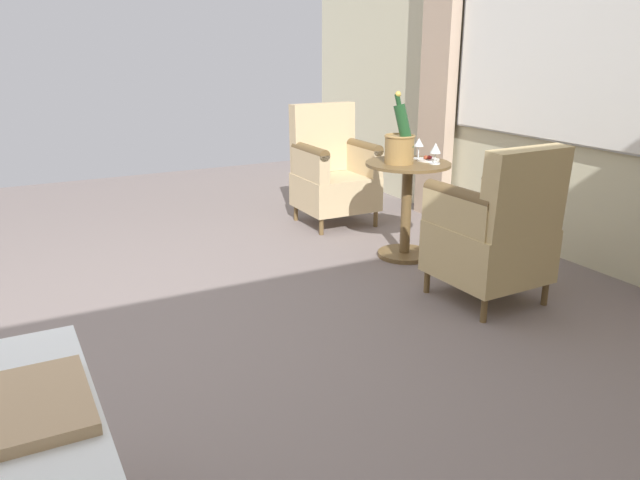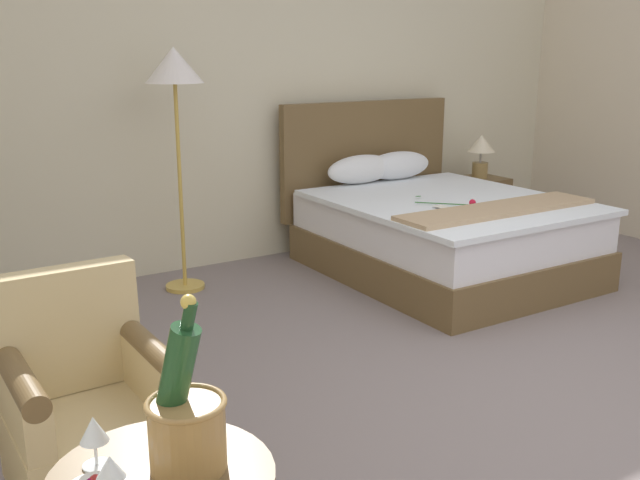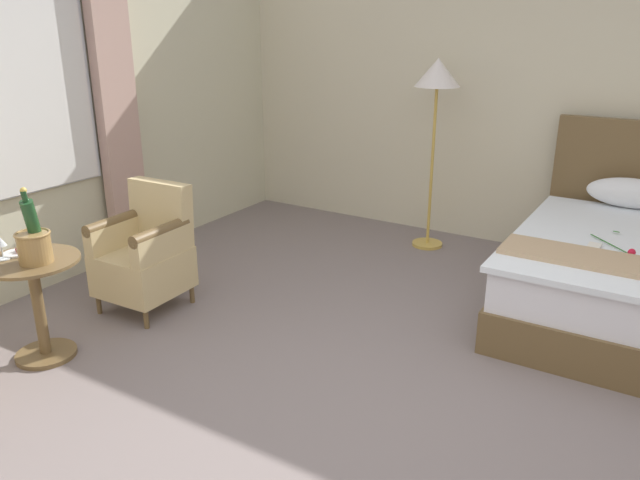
% 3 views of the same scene
% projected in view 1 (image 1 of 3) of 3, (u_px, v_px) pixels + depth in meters
% --- Properties ---
extents(ground_plane, '(8.05, 8.05, 0.00)m').
position_uv_depth(ground_plane, '(76.00, 346.00, 3.07)').
color(ground_plane, gray).
extents(wall_window_side, '(0.27, 6.67, 3.05)m').
position_uv_depth(wall_window_side, '(570.00, 26.00, 4.03)').
color(wall_window_side, beige).
rests_on(wall_window_side, ground).
extents(side_table_round, '(0.57, 0.57, 0.66)m').
position_uv_depth(side_table_round, '(406.00, 203.00, 4.23)').
color(side_table_round, brown).
rests_on(side_table_round, ground).
extents(champagne_bucket, '(0.20, 0.20, 0.47)m').
position_uv_depth(champagne_bucket, '(400.00, 143.00, 4.08)').
color(champagne_bucket, olive).
rests_on(champagne_bucket, side_table_round).
extents(wine_glass_near_bucket, '(0.07, 0.07, 0.14)m').
position_uv_depth(wine_glass_near_bucket, '(436.00, 149.00, 4.07)').
color(wine_glass_near_bucket, white).
rests_on(wine_glass_near_bucket, side_table_round).
extents(wine_glass_near_edge, '(0.07, 0.07, 0.14)m').
position_uv_depth(wine_glass_near_edge, '(419.00, 144.00, 4.25)').
color(wine_glass_near_edge, white).
rests_on(wine_glass_near_edge, side_table_round).
extents(snack_plate, '(0.15, 0.15, 0.04)m').
position_uv_depth(snack_plate, '(428.00, 159.00, 4.21)').
color(snack_plate, white).
rests_on(snack_plate, side_table_round).
extents(armchair_by_window, '(0.56, 0.59, 0.91)m').
position_uv_depth(armchair_by_window, '(495.00, 232.00, 3.48)').
color(armchair_by_window, brown).
rests_on(armchair_by_window, ground).
extents(armchair_facing_bed, '(0.58, 0.56, 0.96)m').
position_uv_depth(armchair_facing_bed, '(332.00, 172.00, 5.05)').
color(armchair_facing_bed, brown).
rests_on(armchair_facing_bed, ground).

